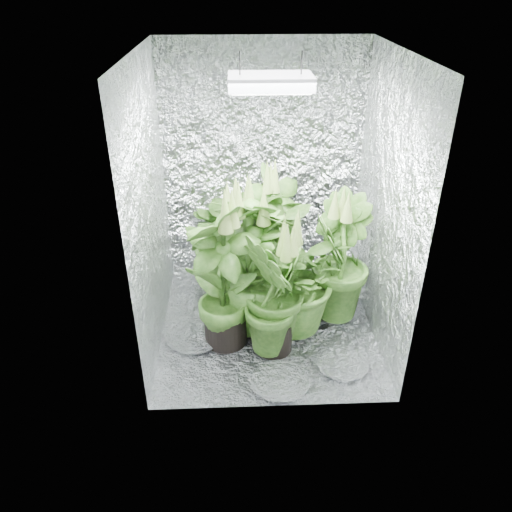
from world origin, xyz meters
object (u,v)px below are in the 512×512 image
at_px(plant_f, 224,275).
at_px(plant_d, 255,265).
at_px(plant_a, 231,239).
at_px(plant_b, 275,231).
at_px(plant_e, 291,279).
at_px(grow_lamp, 270,82).
at_px(plant_g, 274,295).
at_px(circulation_fan, 338,286).
at_px(plant_c, 338,260).

bearing_deg(plant_f, plant_d, 37.56).
height_order(plant_d, plant_f, plant_f).
distance_m(plant_a, plant_b, 0.37).
height_order(plant_b, plant_e, plant_b).
distance_m(plant_a, plant_f, 0.72).
height_order(grow_lamp, plant_f, grow_lamp).
distance_m(plant_e, plant_g, 0.25).
bearing_deg(grow_lamp, plant_f, -155.87).
xyz_separation_m(plant_f, circulation_fan, (0.91, 0.46, -0.43)).
height_order(plant_c, plant_d, plant_d).
bearing_deg(plant_c, plant_e, -152.00).
height_order(plant_c, plant_e, plant_c).
relative_size(plant_c, plant_g, 1.05).
distance_m(grow_lamp, plant_g, 1.38).
height_order(plant_d, plant_e, plant_d).
relative_size(plant_b, plant_c, 1.06).
distance_m(plant_b, plant_g, 0.84).
relative_size(plant_a, plant_c, 0.98).
xyz_separation_m(plant_a, circulation_fan, (0.87, -0.26, -0.33)).
xyz_separation_m(plant_b, plant_g, (-0.07, -0.84, -0.06)).
bearing_deg(plant_g, plant_b, 85.43).
height_order(plant_e, plant_g, plant_g).
bearing_deg(circulation_fan, grow_lamp, -151.02).
bearing_deg(circulation_fan, plant_e, -139.68).
distance_m(plant_a, plant_g, 0.87).
xyz_separation_m(plant_a, plant_b, (0.37, 0.02, 0.05)).
xyz_separation_m(plant_e, plant_g, (-0.14, -0.21, 0.01)).
xyz_separation_m(plant_b, plant_e, (0.07, -0.62, -0.07)).
distance_m(plant_b, circulation_fan, 0.69).
relative_size(plant_d, plant_e, 1.21).
bearing_deg(grow_lamp, circulation_fan, 27.88).
distance_m(plant_b, plant_d, 0.59).
bearing_deg(plant_a, grow_lamp, -64.74).
relative_size(plant_f, plant_g, 1.22).
distance_m(plant_a, plant_d, 0.58).
height_order(plant_f, circulation_fan, plant_f).
xyz_separation_m(plant_e, plant_f, (-0.48, -0.11, 0.12)).
distance_m(grow_lamp, plant_f, 1.30).
relative_size(plant_a, plant_g, 1.03).
bearing_deg(grow_lamp, plant_c, 16.81).
xyz_separation_m(plant_b, plant_d, (-0.19, -0.56, 0.02)).
relative_size(plant_b, circulation_fan, 3.18).
relative_size(plant_d, circulation_fan, 3.32).
xyz_separation_m(plant_a, plant_d, (0.18, -0.54, 0.07)).
height_order(plant_e, plant_f, plant_f).
bearing_deg(plant_b, plant_f, -119.43).
bearing_deg(plant_a, circulation_fan, -16.45).
height_order(plant_a, circulation_fan, plant_a).
height_order(grow_lamp, plant_c, grow_lamp).
distance_m(plant_a, plant_e, 0.75).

